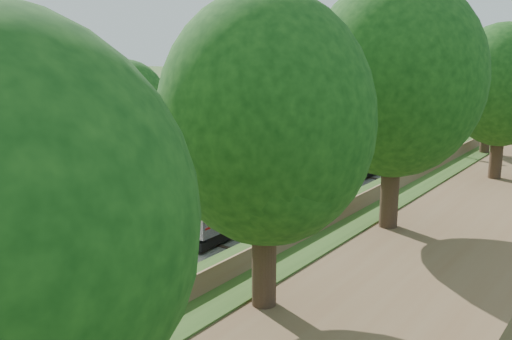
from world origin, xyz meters
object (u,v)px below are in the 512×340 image
Objects in this scene: station_building at (241,107)px; lamppost_far at (142,190)px; signal_platform at (26,196)px; signal_farside at (431,134)px; train at (487,104)px; signal_gantry at (490,90)px.

station_building is 25.00m from lamppost_far.
signal_platform is 25.80m from signal_farside.
signal_farside is (6.20, -40.15, 1.93)m from train.
signal_gantry is 1.27× the size of signal_farside.
train is 57.24m from lamppost_far.
signal_farside reaches higher than signal_gantry.
lamppost_far is 0.83× the size of signal_platform.
station_building is 29.94m from signal_gantry.
signal_gantry is 1.50× the size of signal_platform.
signal_farside is at bearing 60.15° from lamppost_far.
signal_platform reaches higher than train.
station_building is 37.26m from train.
signal_platform is at bearing -92.58° from train.
signal_farside is (9.75, 16.98, 1.70)m from lamppost_far.
train is 17.89× the size of signal_farside.
station_building is 1.85× the size of lamppost_far.
station_building reaches higher than lamppost_far.
signal_platform is (-5.37, -54.80, -0.99)m from signal_gantry.
train is 64.38m from signal_platform.
signal_gantry reaches higher than lamppost_far.
signal_farside is at bearing -81.22° from train.
signal_gantry is at bearing 82.80° from lamppost_far.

